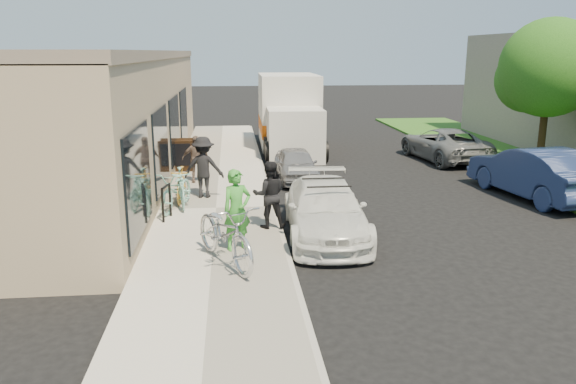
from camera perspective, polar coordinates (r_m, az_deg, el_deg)
name	(u,v)px	position (r m, az deg, el deg)	size (l,w,h in m)	color
ground	(305,249)	(12.35, 1.74, -5.76)	(120.00, 120.00, 0.00)	black
sidewalk	(216,210)	(15.10, -7.31, -1.86)	(3.00, 34.00, 0.15)	#BAB4A8
curb	(274,209)	(15.13, -1.44, -1.75)	(0.12, 34.00, 0.13)	#A09B92
storefront	(121,114)	(19.96, -16.60, 7.56)	(3.60, 20.00, 4.22)	tan
bike_rack	(166,199)	(14.13, -12.26, -0.67)	(0.18, 0.60, 0.86)	black
sandwich_board	(183,155)	(19.74, -10.61, 3.70)	(0.70, 0.70, 1.11)	black
sedan_white	(325,210)	(13.03, 3.80, -1.80)	(1.99, 4.44, 1.31)	silver
sedan_silver	(296,165)	(18.65, 0.83, 2.80)	(1.28, 3.18, 1.08)	gray
moving_truck	(289,117)	(24.62, 0.13, 7.64)	(2.56, 6.59, 3.22)	beige
far_car_blue	(534,172)	(17.92, 23.76, 1.83)	(1.60, 4.60, 1.52)	navy
far_car_gray	(444,144)	(23.07, 15.57, 4.71)	(2.11, 4.58, 1.27)	#5C5F62
median_tree	(548,72)	(22.02, 24.89, 11.01)	(3.43, 3.43, 5.26)	#312012
tandem_bike	(225,233)	(10.96, -6.40, -4.16)	(0.84, 2.40, 1.26)	silver
woman_rider	(237,210)	(11.67, -5.20, -1.83)	(0.62, 0.41, 1.71)	green
man_standing	(269,195)	(13.12, -1.93, -0.26)	(0.77, 0.60, 1.59)	black
cruiser_bike_a	(181,188)	(15.25, -10.82, 0.43)	(0.48, 1.69, 1.02)	#8BCFC0
cruiser_bike_b	(177,190)	(14.99, -11.25, 0.21)	(0.69, 1.97, 1.03)	#8BCFC0
cruiser_bike_c	(181,185)	(15.76, -10.80, 0.73)	(0.44, 1.56, 0.94)	gold
bystander_a	(204,167)	(16.03, -8.57, 2.51)	(1.12, 0.64, 1.74)	black
bystander_b	(196,159)	(18.01, -9.34, 3.34)	(0.87, 0.36, 1.48)	brown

